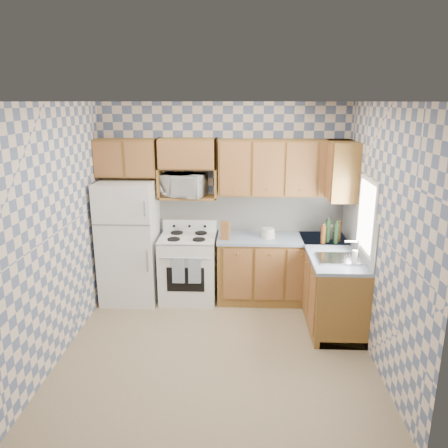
{
  "coord_description": "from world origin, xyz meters",
  "views": [
    {
      "loc": [
        0.26,
        -4.4,
        2.7
      ],
      "look_at": [
        0.05,
        0.75,
        1.25
      ],
      "focal_mm": 35.0,
      "sensor_mm": 36.0,
      "label": 1
    }
  ],
  "objects_px": {
    "stove_body": "(188,268)",
    "electric_kettle": "(327,232)",
    "refrigerator": "(129,242)",
    "microwave": "(184,185)"
  },
  "relations": [
    {
      "from": "refrigerator",
      "to": "stove_body",
      "type": "distance_m",
      "value": 0.89
    },
    {
      "from": "stove_body",
      "to": "electric_kettle",
      "type": "relative_size",
      "value": 4.83
    },
    {
      "from": "stove_body",
      "to": "microwave",
      "type": "distance_m",
      "value": 1.17
    },
    {
      "from": "refrigerator",
      "to": "microwave",
      "type": "height_order",
      "value": "microwave"
    },
    {
      "from": "refrigerator",
      "to": "stove_body",
      "type": "height_order",
      "value": "refrigerator"
    },
    {
      "from": "refrigerator",
      "to": "electric_kettle",
      "type": "xyz_separation_m",
      "value": [
        2.69,
        0.01,
        0.17
      ]
    },
    {
      "from": "stove_body",
      "to": "microwave",
      "type": "relative_size",
      "value": 1.61
    },
    {
      "from": "electric_kettle",
      "to": "microwave",
      "type": "bearing_deg",
      "value": 175.2
    },
    {
      "from": "stove_body",
      "to": "microwave",
      "type": "xyz_separation_m",
      "value": [
        -0.05,
        0.15,
        1.15
      ]
    },
    {
      "from": "refrigerator",
      "to": "microwave",
      "type": "bearing_deg",
      "value": 13.23
    }
  ]
}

